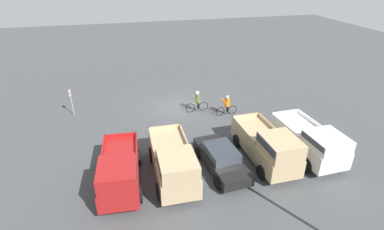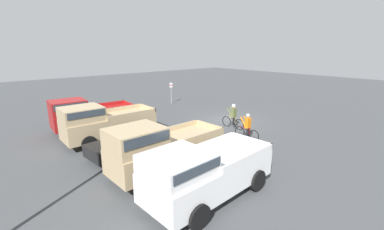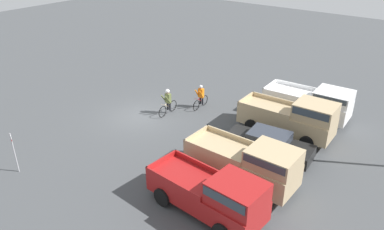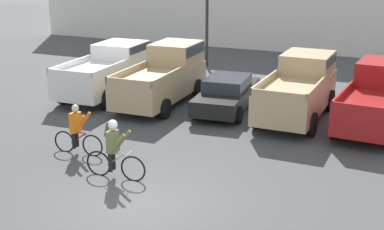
# 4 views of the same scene
# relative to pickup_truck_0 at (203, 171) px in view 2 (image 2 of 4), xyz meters

# --- Properties ---
(ground_plane) EXTENTS (80.00, 80.00, 0.00)m
(ground_plane) POSITION_rel_pickup_truck_0_xyz_m (6.36, -8.87, -1.13)
(ground_plane) COLOR #424447
(pickup_truck_0) EXTENTS (2.47, 5.33, 2.14)m
(pickup_truck_0) POSITION_rel_pickup_truck_0_xyz_m (0.00, 0.00, 0.00)
(pickup_truck_0) COLOR white
(pickup_truck_0) RESTS_ON ground_plane
(pickup_truck_1) EXTENTS (2.27, 5.49, 2.35)m
(pickup_truck_1) POSITION_rel_pickup_truck_0_xyz_m (2.80, -0.03, 0.07)
(pickup_truck_1) COLOR tan
(pickup_truck_1) RESTS_ON ground_plane
(sedan_0) EXTENTS (2.22, 4.74, 1.37)m
(sedan_0) POSITION_rel_pickup_truck_0_xyz_m (5.61, -0.17, -0.43)
(sedan_0) COLOR black
(sedan_0) RESTS_ON ground_plane
(pickup_truck_2) EXTENTS (2.27, 5.39, 2.27)m
(pickup_truck_2) POSITION_rel_pickup_truck_0_xyz_m (8.42, 0.17, 0.05)
(pickup_truck_2) COLOR tan
(pickup_truck_2) RESTS_ON ground_plane
(pickup_truck_3) EXTENTS (2.43, 5.37, 2.21)m
(pickup_truck_3) POSITION_rel_pickup_truck_0_xyz_m (11.25, 0.18, 0.02)
(pickup_truck_3) COLOR maroon
(pickup_truck_3) RESTS_ON ground_plane
(cyclist_0) EXTENTS (1.87, 0.47, 1.75)m
(cyclist_0) POSITION_rel_pickup_truck_0_xyz_m (4.99, -7.68, -0.25)
(cyclist_0) COLOR black
(cyclist_0) RESTS_ON ground_plane
(cyclist_1) EXTENTS (1.75, 0.47, 1.65)m
(cyclist_1) POSITION_rel_pickup_truck_0_xyz_m (2.93, -6.55, -0.33)
(cyclist_1) COLOR black
(cyclist_1) RESTS_ON ground_plane
(fire_lane_sign) EXTENTS (0.11, 0.29, 2.18)m
(fire_lane_sign) POSITION_rel_pickup_truck_0_xyz_m (14.49, -9.40, 0.20)
(fire_lane_sign) COLOR #9E9EA3
(fire_lane_sign) RESTS_ON ground_plane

